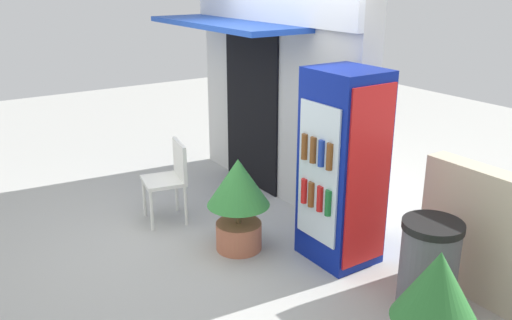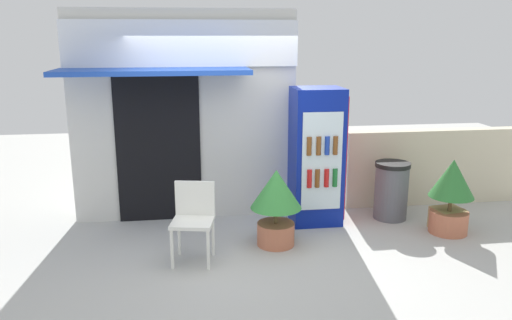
# 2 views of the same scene
# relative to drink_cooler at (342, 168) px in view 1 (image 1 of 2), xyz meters

# --- Properties ---
(ground) EXTENTS (16.00, 16.00, 0.00)m
(ground) POSITION_rel_drink_cooler_xyz_m (-1.22, -0.85, -0.92)
(ground) COLOR #B2B2AD
(storefront_building) EXTENTS (3.07, 1.07, 2.85)m
(storefront_building) POSITION_rel_drink_cooler_xyz_m (-1.77, 0.49, 0.57)
(storefront_building) COLOR silver
(storefront_building) RESTS_ON ground
(drink_cooler) EXTENTS (0.68, 0.63, 1.84)m
(drink_cooler) POSITION_rel_drink_cooler_xyz_m (0.00, 0.00, 0.00)
(drink_cooler) COLOR navy
(drink_cooler) RESTS_ON ground
(plastic_chair) EXTENTS (0.53, 0.51, 0.90)m
(plastic_chair) POSITION_rel_drink_cooler_xyz_m (-1.68, -0.98, -0.39)
(plastic_chair) COLOR white
(plastic_chair) RESTS_ON ground
(potted_plant_near_shop) EXTENTS (0.62, 0.62, 0.95)m
(potted_plant_near_shop) POSITION_rel_drink_cooler_xyz_m (-0.68, -0.72, -0.35)
(potted_plant_near_shop) COLOR #BC6B4C
(potted_plant_near_shop) RESTS_ON ground
(potted_plant_curbside) EXTENTS (0.57, 0.57, 0.98)m
(potted_plant_curbside) POSITION_rel_drink_cooler_xyz_m (1.62, -0.64, -0.37)
(potted_plant_curbside) COLOR #BC6B4C
(potted_plant_curbside) RESTS_ON ground
(trash_bin) EXTENTS (0.48, 0.48, 0.81)m
(trash_bin) POSITION_rel_drink_cooler_xyz_m (1.08, -0.03, -0.52)
(trash_bin) COLOR #595960
(trash_bin) RESTS_ON ground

